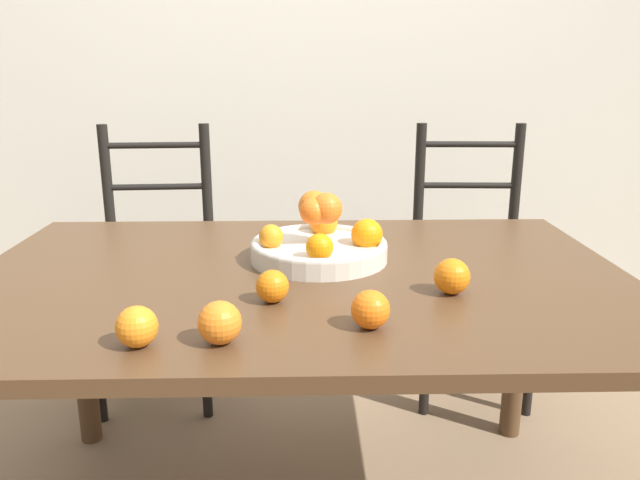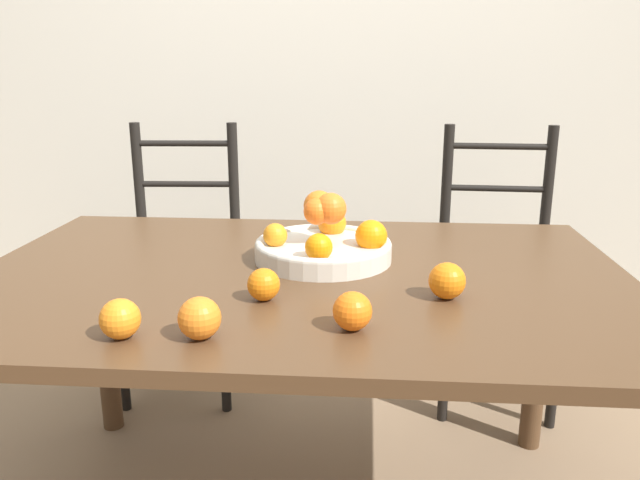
{
  "view_description": "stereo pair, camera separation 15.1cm",
  "coord_description": "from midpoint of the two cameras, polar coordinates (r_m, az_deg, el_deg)",
  "views": [
    {
      "loc": [
        0.01,
        -1.46,
        1.25
      ],
      "look_at": [
        0.05,
        -0.01,
        0.84
      ],
      "focal_mm": 35.0,
      "sensor_mm": 36.0,
      "label": 1
    },
    {
      "loc": [
        0.16,
        -1.46,
        1.25
      ],
      "look_at": [
        0.05,
        -0.01,
        0.84
      ],
      "focal_mm": 35.0,
      "sensor_mm": 36.0,
      "label": 2
    }
  ],
  "objects": [
    {
      "name": "orange_loose_0",
      "position": [
        1.17,
        -12.86,
        -7.45
      ],
      "size": [
        0.08,
        0.08,
        0.08
      ],
      "color": "orange",
      "rests_on": "dining_table"
    },
    {
      "name": "orange_loose_1",
      "position": [
        1.4,
        8.97,
        -3.35
      ],
      "size": [
        0.08,
        0.08,
        0.08
      ],
      "color": "orange",
      "rests_on": "dining_table"
    },
    {
      "name": "orange_loose_2",
      "position": [
        1.21,
        1.05,
        -6.44
      ],
      "size": [
        0.08,
        0.08,
        0.08
      ],
      "color": "orange",
      "rests_on": "dining_table"
    },
    {
      "name": "dining_table",
      "position": [
        1.57,
        -4.62,
        -6.07
      ],
      "size": [
        1.62,
        1.08,
        0.76
      ],
      "color": "#4C331E",
      "rests_on": "ground_plane"
    },
    {
      "name": "fruit_bowl",
      "position": [
        1.62,
        -2.62,
        -0.22
      ],
      "size": [
        0.36,
        0.36,
        0.18
      ],
      "color": "beige",
      "rests_on": "dining_table"
    },
    {
      "name": "orange_loose_4",
      "position": [
        1.2,
        -19.94,
        -7.54
      ],
      "size": [
        0.08,
        0.08,
        0.08
      ],
      "color": "orange",
      "rests_on": "dining_table"
    },
    {
      "name": "wall_back",
      "position": [
        3.01,
        -3.3,
        16.59
      ],
      "size": [
        8.0,
        0.06,
        2.6
      ],
      "color": "beige",
      "rests_on": "ground_plane"
    },
    {
      "name": "chair_right",
      "position": [
        2.46,
        11.84,
        -2.86
      ],
      "size": [
        0.44,
        0.42,
        1.04
      ],
      "rotation": [
        0.0,
        0.0,
        -0.04
      ],
      "color": "black",
      "rests_on": "ground_plane"
    },
    {
      "name": "orange_loose_3",
      "position": [
        1.35,
        -7.6,
        -4.28
      ],
      "size": [
        0.07,
        0.07,
        0.07
      ],
      "color": "orange",
      "rests_on": "dining_table"
    },
    {
      "name": "chair_left",
      "position": [
        2.48,
        -16.37,
        -3.03
      ],
      "size": [
        0.44,
        0.42,
        1.04
      ],
      "rotation": [
        0.0,
        0.0,
        0.06
      ],
      "color": "black",
      "rests_on": "ground_plane"
    }
  ]
}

